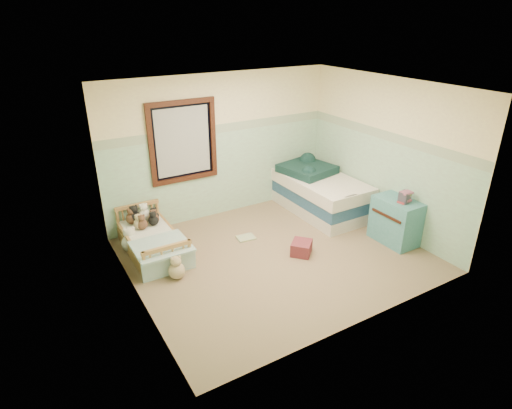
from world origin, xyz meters
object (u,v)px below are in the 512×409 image
plush_floor_cream (131,243)px  red_pillow (301,248)px  dresser (396,221)px  toddler_bed_frame (153,246)px  plush_floor_tan (177,271)px  twin_bed_frame (317,204)px  floor_book (246,238)px

plush_floor_cream → red_pillow: plush_floor_cream is taller
plush_floor_cream → dresser: dresser is taller
toddler_bed_frame → red_pillow: (1.93, -1.21, 0.01)m
plush_floor_cream → red_pillow: bearing=-32.5°
plush_floor_tan → twin_bed_frame: 3.17m
floor_book → red_pillow: bearing=-53.7°
plush_floor_cream → plush_floor_tan: plush_floor_cream is taller
toddler_bed_frame → plush_floor_cream: 0.35m
floor_book → plush_floor_tan: bearing=-154.1°
plush_floor_cream → floor_book: size_ratio=0.96×
plush_floor_tan → red_pillow: 1.91m
red_pillow → twin_bed_frame: bearing=43.4°
plush_floor_cream → dresser: bearing=-26.4°
plush_floor_tan → dresser: (3.39, -0.79, 0.25)m
plush_floor_tan → twin_bed_frame: bearing=14.2°
twin_bed_frame → floor_book: bearing=-170.6°
twin_bed_frame → plush_floor_cream: bearing=175.3°
plush_floor_cream → floor_book: (1.72, -0.56, -0.12)m
floor_book → dresser: bearing=-26.7°
plush_floor_tan → toddler_bed_frame: bearing=93.9°
twin_bed_frame → plush_floor_tan: bearing=-165.8°
toddler_bed_frame → dresser: dresser is taller
toddler_bed_frame → twin_bed_frame: 3.13m
toddler_bed_frame → plush_floor_cream: (-0.28, 0.20, 0.04)m
plush_floor_tan → twin_bed_frame: plush_floor_tan is taller
toddler_bed_frame → plush_floor_cream: bearing=144.7°
toddler_bed_frame → twin_bed_frame: bearing=-1.5°
plush_floor_cream → plush_floor_tan: size_ratio=1.18×
plush_floor_cream → red_pillow: size_ratio=0.85×
toddler_bed_frame → plush_floor_cream: size_ratio=5.25×
red_pillow → floor_book: (-0.50, 0.85, -0.09)m
plush_floor_cream → plush_floor_tan: (0.34, -1.06, -0.02)m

